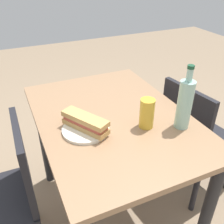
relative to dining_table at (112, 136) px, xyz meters
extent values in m
plane|color=#8C755B|center=(0.00, 0.00, -0.64)|extent=(8.00, 8.00, 0.00)
cube|color=#997251|center=(0.00, 0.00, 0.12)|extent=(1.05, 0.75, 0.03)
cylinder|color=#262628|center=(-0.47, -0.31, -0.27)|extent=(0.06, 0.06, 0.74)
cylinder|color=#262628|center=(-0.47, 0.31, -0.27)|extent=(0.06, 0.06, 0.74)
cylinder|color=#262628|center=(0.47, 0.31, -0.27)|extent=(0.06, 0.06, 0.74)
cube|color=black|center=(0.00, 0.65, -0.21)|extent=(0.45, 0.45, 0.02)
cube|color=black|center=(0.03, 0.47, 0.00)|extent=(0.38, 0.08, 0.40)
cylinder|color=black|center=(-0.20, 0.81, -0.43)|extent=(0.04, 0.04, 0.42)
cylinder|color=black|center=(0.20, 0.50, -0.43)|extent=(0.04, 0.04, 0.42)
cylinder|color=black|center=(-0.15, 0.45, -0.43)|extent=(0.04, 0.04, 0.42)
cube|color=black|center=(0.02, -0.47, 0.00)|extent=(0.38, 0.03, 0.40)
cylinder|color=black|center=(-0.16, -0.47, -0.43)|extent=(0.04, 0.04, 0.42)
cylinder|color=silver|center=(0.07, -0.17, 0.14)|extent=(0.22, 0.22, 0.01)
cube|color=tan|center=(0.07, -0.17, 0.16)|extent=(0.24, 0.18, 0.02)
cube|color=#B74C3D|center=(0.07, -0.17, 0.18)|extent=(0.22, 0.16, 0.02)
cube|color=tan|center=(0.07, -0.17, 0.21)|extent=(0.24, 0.18, 0.02)
cube|color=silver|center=(0.08, -0.11, 0.15)|extent=(0.09, 0.06, 0.00)
cube|color=#59331E|center=(0.01, -0.15, 0.15)|extent=(0.07, 0.05, 0.01)
cylinder|color=#99C6B7|center=(0.23, 0.27, 0.25)|extent=(0.07, 0.07, 0.24)
cylinder|color=#99C6B7|center=(0.23, 0.27, 0.40)|extent=(0.03, 0.03, 0.06)
cylinder|color=#19472D|center=(0.23, 0.27, 0.44)|extent=(0.03, 0.03, 0.02)
cylinder|color=gold|center=(0.16, 0.11, 0.21)|extent=(0.07, 0.07, 0.15)
camera|label=1|loc=(1.02, -0.46, 0.84)|focal=40.75mm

